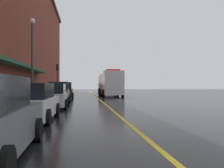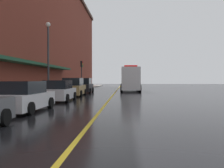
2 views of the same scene
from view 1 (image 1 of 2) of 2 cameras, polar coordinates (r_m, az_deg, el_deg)
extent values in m
plane|color=black|center=(28.43, -3.50, -3.36)|extent=(112.00, 112.00, 0.00)
cube|color=#ADA8A0|center=(28.71, -15.97, -3.17)|extent=(2.40, 70.00, 0.15)
cube|color=gold|center=(28.43, -3.50, -3.35)|extent=(0.16, 70.00, 0.01)
cube|color=#19472D|center=(20.04, -21.75, 4.23)|extent=(1.20, 22.40, 0.24)
cylinder|color=black|center=(6.85, -17.64, -10.49)|extent=(0.23, 0.64, 0.64)
cylinder|color=black|center=(4.05, -24.67, -17.73)|extent=(0.23, 0.64, 0.64)
cube|color=silver|center=(10.85, -18.66, -5.35)|extent=(1.82, 4.50, 0.79)
cube|color=black|center=(10.59, -18.92, -1.58)|extent=(1.60, 2.49, 0.65)
cylinder|color=black|center=(12.41, -21.15, -5.87)|extent=(0.24, 0.65, 0.64)
cylinder|color=black|center=(12.08, -13.16, -6.04)|extent=(0.24, 0.65, 0.64)
cylinder|color=black|center=(9.79, -25.47, -7.37)|extent=(0.24, 0.65, 0.64)
cylinder|color=black|center=(9.36, -15.34, -7.72)|extent=(0.24, 0.65, 0.64)
cube|color=silver|center=(16.67, -14.27, -3.56)|extent=(1.93, 4.22, 0.80)
cube|color=black|center=(16.43, -14.35, -1.08)|extent=(1.72, 2.33, 0.65)
cylinder|color=black|center=(18.10, -16.81, -4.10)|extent=(0.23, 0.64, 0.64)
cylinder|color=black|center=(17.90, -10.74, -4.15)|extent=(0.23, 0.64, 0.64)
cylinder|color=black|center=(15.54, -18.34, -4.74)|extent=(0.23, 0.64, 0.64)
cylinder|color=black|center=(15.30, -11.26, -4.82)|extent=(0.23, 0.64, 0.64)
cube|color=#A5844C|center=(22.44, -12.71, -2.56)|extent=(2.06, 4.94, 0.91)
cube|color=black|center=(22.18, -12.74, -0.44)|extent=(1.79, 2.74, 0.75)
cylinder|color=black|center=(24.03, -14.76, -3.15)|extent=(0.24, 0.65, 0.64)
cylinder|color=black|center=(23.93, -10.23, -3.17)|extent=(0.24, 0.65, 0.64)
cylinder|color=black|center=(21.03, -15.53, -3.57)|extent=(0.24, 0.65, 0.64)
cylinder|color=black|center=(20.91, -10.35, -3.59)|extent=(0.24, 0.65, 0.64)
cube|color=black|center=(27.93, -11.43, -2.10)|extent=(1.90, 4.49, 0.93)
cube|color=black|center=(27.69, -11.45, -0.37)|extent=(1.68, 2.48, 0.76)
cylinder|color=black|center=(29.39, -13.07, -2.63)|extent=(0.23, 0.64, 0.64)
cylinder|color=black|center=(29.28, -9.46, -2.64)|extent=(0.23, 0.64, 0.64)
cylinder|color=black|center=(26.63, -13.59, -2.87)|extent=(0.23, 0.64, 0.64)
cylinder|color=black|center=(26.52, -9.60, -2.89)|extent=(0.23, 0.64, 0.64)
cube|color=silver|center=(29.67, 0.28, 0.25)|extent=(2.45, 2.64, 3.01)
cube|color=silver|center=(34.49, -0.84, -0.02)|extent=(2.49, 6.38, 2.77)
cube|color=red|center=(29.73, 0.28, 3.38)|extent=(1.71, 0.62, 0.24)
cylinder|color=black|center=(29.98, 2.58, -2.24)|extent=(0.31, 1.00, 1.00)
cylinder|color=black|center=(29.64, -2.10, -2.26)|extent=(0.31, 1.00, 1.00)
cylinder|color=black|center=(33.89, 1.38, -2.01)|extent=(0.31, 1.00, 1.00)
cylinder|color=black|center=(33.59, -2.76, -2.03)|extent=(0.31, 1.00, 1.00)
cylinder|color=black|center=(36.43, 0.75, -1.89)|extent=(0.31, 1.00, 1.00)
cylinder|color=black|center=(36.15, -3.11, -1.90)|extent=(0.31, 1.00, 1.00)
cylinder|color=#4C4C51|center=(18.79, -18.02, -2.88)|extent=(0.07, 0.07, 1.05)
cube|color=black|center=(18.77, -18.01, -0.85)|extent=(0.14, 0.18, 0.28)
cylinder|color=#33383D|center=(20.72, -18.71, 4.91)|extent=(0.18, 0.18, 6.50)
sphere|color=white|center=(21.31, -18.70, 14.25)|extent=(0.44, 0.44, 0.44)
cylinder|color=#232326|center=(33.72, -13.10, 0.28)|extent=(0.14, 0.14, 3.40)
cube|color=black|center=(33.81, -13.10, 3.92)|extent=(0.28, 0.36, 0.90)
sphere|color=red|center=(33.82, -12.83, 4.43)|extent=(0.16, 0.16, 0.16)
sphere|color=gold|center=(33.80, -12.83, 3.93)|extent=(0.16, 0.16, 0.16)
sphere|color=green|center=(33.78, -12.83, 3.42)|extent=(0.16, 0.16, 0.16)
camera|label=2|loc=(3.65, 111.42, 2.90)|focal=37.91mm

